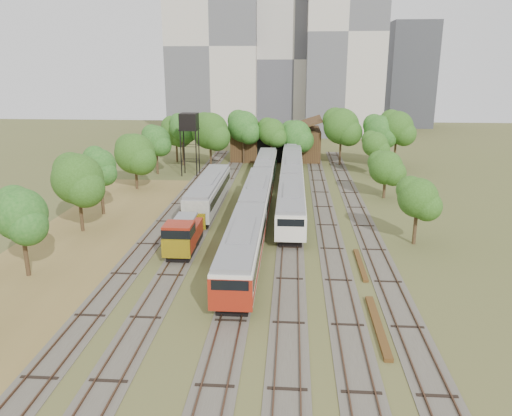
# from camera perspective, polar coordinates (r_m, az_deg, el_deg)

# --- Properties ---
(ground) EXTENTS (240.00, 240.00, 0.00)m
(ground) POSITION_cam_1_polar(r_m,az_deg,el_deg) (38.80, 0.82, -10.00)
(ground) COLOR #475123
(ground) RESTS_ON ground
(dry_grass_patch) EXTENTS (14.00, 60.00, 0.04)m
(dry_grass_patch) POSITION_cam_1_polar(r_m,az_deg,el_deg) (50.21, -19.64, -4.71)
(dry_grass_patch) COLOR brown
(dry_grass_patch) RESTS_ON ground
(tracks) EXTENTS (24.60, 80.00, 0.19)m
(tracks) POSITION_cam_1_polar(r_m,az_deg,el_deg) (62.21, 1.58, 0.26)
(tracks) COLOR #4C473D
(tracks) RESTS_ON ground
(railcar_red_set) EXTENTS (3.08, 34.57, 3.81)m
(railcar_red_set) POSITION_cam_1_polar(r_m,az_deg,el_deg) (50.24, -0.57, -1.30)
(railcar_red_set) COLOR black
(railcar_red_set) RESTS_ON ground
(railcar_green_set) EXTENTS (3.05, 52.08, 3.78)m
(railcar_green_set) POSITION_cam_1_polar(r_m,az_deg,el_deg) (72.17, 4.11, 4.07)
(railcar_green_set) COLOR black
(railcar_green_set) RESTS_ON ground
(railcar_rear) EXTENTS (2.87, 16.08, 3.54)m
(railcar_rear) POSITION_cam_1_polar(r_m,az_deg,el_deg) (76.63, 1.12, 4.73)
(railcar_rear) COLOR black
(railcar_rear) RESTS_ON ground
(shunter_locomotive) EXTENTS (2.59, 8.10, 3.39)m
(shunter_locomotive) POSITION_cam_1_polar(r_m,az_deg,el_deg) (47.15, -8.31, -3.18)
(shunter_locomotive) COLOR black
(shunter_locomotive) RESTS_ON ground
(old_grey_coach) EXTENTS (3.03, 18.00, 3.75)m
(old_grey_coach) POSITION_cam_1_polar(r_m,az_deg,el_deg) (60.98, -5.38, 1.82)
(old_grey_coach) COLOR black
(old_grey_coach) RESTS_ON ground
(water_tower) EXTENTS (2.80, 2.80, 9.71)m
(water_tower) POSITION_cam_1_polar(r_m,az_deg,el_deg) (79.16, -7.67, 9.58)
(water_tower) COLOR black
(water_tower) RESTS_ON ground
(rail_pile_near) EXTENTS (0.55, 8.31, 0.28)m
(rail_pile_near) POSITION_cam_1_polar(r_m,az_deg,el_deg) (35.47, 13.75, -12.93)
(rail_pile_near) COLOR brown
(rail_pile_near) RESTS_ON ground
(rail_pile_far) EXTENTS (0.44, 7.07, 0.23)m
(rail_pile_far) POSITION_cam_1_polar(r_m,az_deg,el_deg) (45.06, 11.86, -6.35)
(rail_pile_far) COLOR brown
(rail_pile_far) RESTS_ON ground
(maintenance_shed) EXTENTS (16.45, 11.55, 7.58)m
(maintenance_shed) POSITION_cam_1_polar(r_m,az_deg,el_deg) (93.86, 2.33, 7.49)
(maintenance_shed) COLOR #3C2716
(maintenance_shed) RESTS_ON ground
(tree_band_left) EXTENTS (6.59, 67.04, 8.31)m
(tree_band_left) POSITION_cam_1_polar(r_m,az_deg,el_deg) (63.86, -15.77, 4.94)
(tree_band_left) COLOR #382616
(tree_band_left) RESTS_ON ground
(tree_band_far) EXTENTS (41.02, 10.16, 9.83)m
(tree_band_far) POSITION_cam_1_polar(r_m,az_deg,el_deg) (86.14, 4.32, 8.92)
(tree_band_far) COLOR #382616
(tree_band_far) RESTS_ON ground
(tree_band_right) EXTENTS (4.72, 34.39, 7.03)m
(tree_band_right) POSITION_cam_1_polar(r_m,az_deg,el_deg) (66.07, 14.93, 4.67)
(tree_band_right) COLOR #382616
(tree_band_right) RESTS_ON ground
(tower_left) EXTENTS (22.00, 16.00, 42.00)m
(tower_left) POSITION_cam_1_polar(r_m,az_deg,el_deg) (131.34, -4.80, 17.86)
(tower_left) COLOR beige
(tower_left) RESTS_ON ground
(tower_centre) EXTENTS (20.00, 18.00, 36.00)m
(tower_centre) POSITION_cam_1_polar(r_m,az_deg,el_deg) (134.75, 4.38, 16.55)
(tower_centre) COLOR #B7B0A6
(tower_centre) RESTS_ON ground
(tower_right) EXTENTS (18.00, 16.00, 48.00)m
(tower_right) POSITION_cam_1_polar(r_m,az_deg,el_deg) (127.50, 10.15, 19.07)
(tower_right) COLOR beige
(tower_right) RESTS_ON ground
(tower_far_right) EXTENTS (12.00, 12.00, 28.00)m
(tower_far_right) POSITION_cam_1_polar(r_m,az_deg,el_deg) (148.28, 17.21, 14.32)
(tower_far_right) COLOR #393B40
(tower_far_right) RESTS_ON ground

